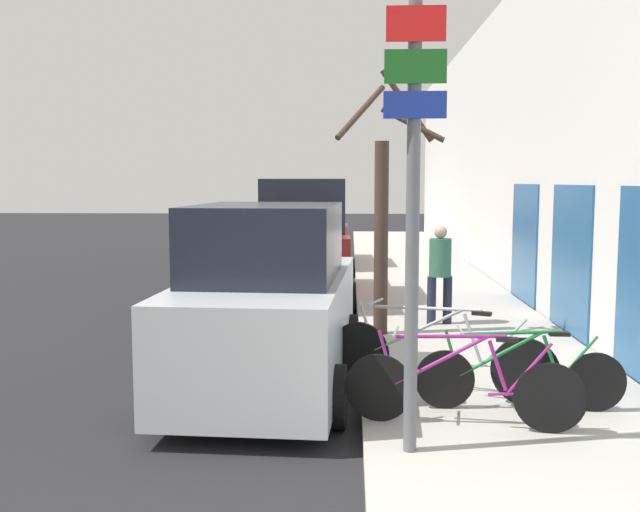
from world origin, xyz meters
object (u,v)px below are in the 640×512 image
(bicycle_2, at_px, (438,356))
(pedestrian_near, at_px, (440,267))
(street_tree, at_px, (383,219))
(bicycle_0, at_px, (462,387))
(parked_car_1, at_px, (305,248))
(parked_car_2, at_px, (310,230))
(parked_car_0, at_px, (269,306))
(bicycle_1, at_px, (520,375))
(signpost, at_px, (413,206))

(bicycle_2, height_order, pedestrian_near, pedestrian_near)
(street_tree, bearing_deg, bicycle_0, -82.00)
(bicycle_2, xyz_separation_m, pedestrian_near, (0.49, 3.87, 0.51))
(bicycle_2, distance_m, street_tree, 3.38)
(parked_car_1, xyz_separation_m, parked_car_2, (-0.25, 5.81, -0.05))
(parked_car_0, bearing_deg, street_tree, 62.45)
(bicycle_2, bearing_deg, street_tree, 32.78)
(parked_car_0, xyz_separation_m, parked_car_1, (0.04, 5.98, 0.12))
(bicycle_1, bearing_deg, pedestrian_near, 4.83)
(signpost, bearing_deg, parked_car_0, 122.73)
(bicycle_2, xyz_separation_m, street_tree, (-0.48, 3.06, 1.34))
(signpost, relative_size, pedestrian_near, 2.41)
(bicycle_2, distance_m, parked_car_1, 6.89)
(bicycle_1, distance_m, parked_car_0, 2.96)
(parked_car_1, bearing_deg, pedestrian_near, -50.07)
(bicycle_0, bearing_deg, parked_car_0, 60.06)
(signpost, relative_size, bicycle_0, 1.74)
(bicycle_1, relative_size, bicycle_2, 0.89)
(signpost, distance_m, parked_car_1, 8.49)
(parked_car_0, xyz_separation_m, parked_car_2, (-0.20, 11.79, 0.08))
(parked_car_1, bearing_deg, parked_car_0, -91.40)
(pedestrian_near, xyz_separation_m, street_tree, (-0.97, -0.81, 0.83))
(bicycle_1, height_order, pedestrian_near, pedestrian_near)
(parked_car_1, bearing_deg, bicycle_1, -70.64)
(bicycle_1, relative_size, parked_car_0, 0.48)
(pedestrian_near, bearing_deg, bicycle_2, -112.26)
(bicycle_0, xyz_separation_m, street_tree, (-0.58, 4.12, 1.37))
(bicycle_1, xyz_separation_m, parked_car_0, (-2.68, 1.14, 0.49))
(signpost, height_order, bicycle_1, signpost)
(bicycle_0, height_order, pedestrian_near, pedestrian_near)
(signpost, xyz_separation_m, pedestrian_near, (0.93, 5.55, -1.18))
(signpost, xyz_separation_m, bicycle_1, (1.20, 1.16, -1.75))
(bicycle_1, relative_size, parked_car_1, 0.46)
(parked_car_1, bearing_deg, bicycle_2, -75.08)
(bicycle_2, bearing_deg, parked_car_2, 33.63)
(signpost, relative_size, parked_car_2, 0.89)
(bicycle_1, height_order, bicycle_2, bicycle_2)
(bicycle_0, height_order, parked_car_1, parked_car_1)
(bicycle_0, distance_m, street_tree, 4.38)
(parked_car_0, height_order, parked_car_1, parked_car_1)
(parked_car_1, xyz_separation_m, street_tree, (1.40, -3.54, 0.79))
(parked_car_2, bearing_deg, bicycle_0, -82.42)
(bicycle_0, relative_size, parked_car_1, 0.49)
(bicycle_2, relative_size, street_tree, 0.60)
(pedestrian_near, bearing_deg, street_tree, -155.29)
(bicycle_1, xyz_separation_m, parked_car_2, (-2.89, 12.93, 0.57))
(pedestrian_near, bearing_deg, bicycle_0, -109.57)
(bicycle_0, height_order, bicycle_2, bicycle_2)
(signpost, bearing_deg, street_tree, 90.43)
(parked_car_2, bearing_deg, bicycle_1, -79.22)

